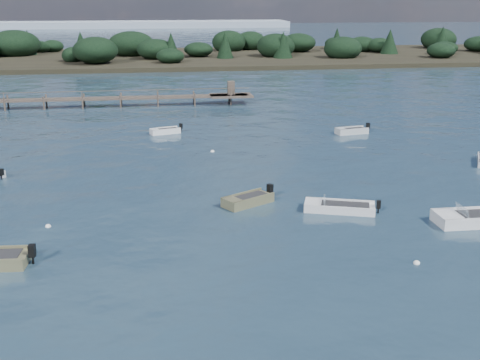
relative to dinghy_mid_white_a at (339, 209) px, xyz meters
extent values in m
plane|color=#182A38|center=(-5.68, 49.86, -0.14)|extent=(400.00, 400.00, 0.00)
cube|color=silver|center=(0.02, -0.01, -0.05)|extent=(4.46, 2.81, 0.61)
cube|color=silver|center=(-1.49, 0.50, 0.31)|extent=(1.40, 1.65, 0.12)
cube|color=#232325|center=(0.33, -0.11, 0.24)|extent=(3.09, 2.09, 0.10)
cube|color=silver|center=(-0.22, -0.70, 0.31)|extent=(3.99, 1.42, 0.12)
cube|color=silver|center=(0.25, 0.69, 0.31)|extent=(3.99, 1.42, 0.12)
cube|color=black|center=(2.18, -0.73, 0.41)|extent=(0.32, 0.36, 0.48)
cylinder|color=black|center=(2.18, -0.73, -0.01)|extent=(0.11, 0.11, 0.48)
cube|color=silver|center=(-0.86, 0.29, 0.52)|extent=(0.49, 1.11, 0.36)
cube|color=silver|center=(-9.87, 22.79, -0.05)|extent=(2.94, 1.84, 0.64)
cube|color=silver|center=(-10.87, 22.49, 0.33)|extent=(0.91, 1.13, 0.13)
cube|color=#232325|center=(-9.66, 22.85, 0.26)|extent=(2.04, 1.38, 0.11)
cube|color=silver|center=(-9.73, 22.32, 0.33)|extent=(2.65, 0.90, 0.13)
cube|color=silver|center=(-10.02, 23.26, 0.33)|extent=(2.65, 0.90, 0.13)
cube|color=black|center=(-8.37, 23.24, 0.44)|extent=(0.33, 0.37, 0.50)
cylinder|color=black|center=(-8.37, 23.24, 0.00)|extent=(0.11, 0.11, 0.50)
cube|color=#A8ADAF|center=(7.45, 20.26, -0.04)|extent=(3.16, 1.71, 0.70)
cube|color=#A8ADAF|center=(6.33, 20.06, 0.37)|extent=(0.90, 1.19, 0.14)
cube|color=#232325|center=(7.68, 20.31, 0.29)|extent=(2.17, 1.30, 0.12)
cube|color=#A8ADAF|center=(7.54, 19.74, 0.37)|extent=(2.96, 0.65, 0.14)
cube|color=#A8ADAF|center=(7.35, 20.79, 0.37)|extent=(2.96, 0.65, 0.14)
cube|color=black|center=(9.14, 20.57, 0.49)|extent=(0.33, 0.38, 0.55)
cylinder|color=black|center=(9.14, 20.57, 0.01)|extent=(0.12, 0.12, 0.55)
cube|color=black|center=(-16.88, -5.12, 0.55)|extent=(0.33, 0.39, 0.60)
cylinder|color=black|center=(-16.88, -5.12, 0.03)|extent=(0.12, 0.12, 0.60)
cube|color=silver|center=(7.31, -3.12, -0.02)|extent=(5.16, 2.01, 0.80)
cube|color=silver|center=(5.36, -3.09, 0.44)|extent=(1.25, 1.76, 0.16)
cube|color=silver|center=(7.33, -2.22, 0.44)|extent=(5.13, 0.21, 0.16)
cube|color=silver|center=(6.18, -3.11, 0.72)|extent=(0.20, 1.40, 0.48)
cube|color=#A8ADAF|center=(13.92, 8.98, 0.31)|extent=(1.62, 2.90, 0.12)
cube|color=#73704D|center=(-5.27, 1.95, -0.03)|extent=(3.46, 2.82, 0.72)
cube|color=#73704D|center=(-6.32, 1.33, 0.39)|extent=(1.29, 1.44, 0.14)
cube|color=#232325|center=(-5.05, 2.09, 0.31)|extent=(2.44, 2.06, 0.12)
cube|color=#73704D|center=(-4.95, 1.43, 0.39)|extent=(2.83, 1.76, 0.14)
cube|color=#73704D|center=(-5.59, 2.48, 0.39)|extent=(2.83, 1.76, 0.14)
cube|color=black|center=(-3.69, 2.90, 0.51)|extent=(0.43, 0.45, 0.57)
cylinder|color=black|center=(-3.69, 2.90, 0.02)|extent=(0.14, 0.14, 0.57)
cube|color=black|center=(-21.62, 9.55, 0.41)|extent=(0.37, 0.38, 0.48)
cylinder|color=black|center=(-21.62, 9.55, -0.01)|extent=(0.12, 0.12, 0.48)
sphere|color=white|center=(1.49, -7.75, -0.14)|extent=(0.32, 0.32, 0.32)
sphere|color=white|center=(-16.96, -0.21, -0.14)|extent=(0.32, 0.32, 0.32)
sphere|color=white|center=(-6.16, 15.27, -0.14)|extent=(0.32, 0.32, 0.32)
cube|color=#50443A|center=(-1.68, 37.86, 0.86)|extent=(5.00, 3.20, 0.18)
cube|color=#50443A|center=(-1.68, 37.86, 1.76)|extent=(0.80, 0.80, 1.60)
cylinder|color=#50443A|center=(-27.41, 37.01, 0.26)|extent=(0.20, 0.20, 2.20)
cylinder|color=#50443A|center=(-27.41, 38.72, 0.26)|extent=(0.20, 0.20, 2.20)
cylinder|color=#50443A|center=(-23.15, 37.01, 0.26)|extent=(0.20, 0.20, 2.20)
cylinder|color=#50443A|center=(-23.15, 38.72, 0.26)|extent=(0.20, 0.20, 2.20)
cylinder|color=#50443A|center=(-18.88, 37.01, 0.26)|extent=(0.20, 0.20, 2.20)
cylinder|color=#50443A|center=(-18.88, 38.72, 0.26)|extent=(0.20, 0.20, 2.20)
cylinder|color=#50443A|center=(-14.61, 37.01, 0.26)|extent=(0.20, 0.20, 2.20)
cylinder|color=#50443A|center=(-14.61, 38.72, 0.26)|extent=(0.20, 0.20, 2.20)
cylinder|color=#50443A|center=(-10.35, 37.01, 0.26)|extent=(0.20, 0.20, 2.20)
cylinder|color=#50443A|center=(-10.35, 38.72, 0.26)|extent=(0.20, 0.20, 2.20)
cylinder|color=#50443A|center=(-6.08, 37.01, 0.26)|extent=(0.20, 0.20, 2.20)
cylinder|color=#50443A|center=(-6.08, 38.72, 0.26)|extent=(0.20, 0.20, 2.20)
cylinder|color=#50443A|center=(-1.81, 37.01, 0.26)|extent=(0.20, 0.20, 2.20)
cylinder|color=#50443A|center=(-1.81, 38.72, 0.26)|extent=(0.20, 0.20, 2.20)
cube|color=black|center=(19.32, 89.86, -0.14)|extent=(190.00, 40.00, 1.60)
ellipsoid|color=black|center=(19.32, 89.86, 2.66)|extent=(180.50, 36.00, 4.40)
camera|label=1|loc=(-10.75, -32.86, 12.29)|focal=45.00mm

